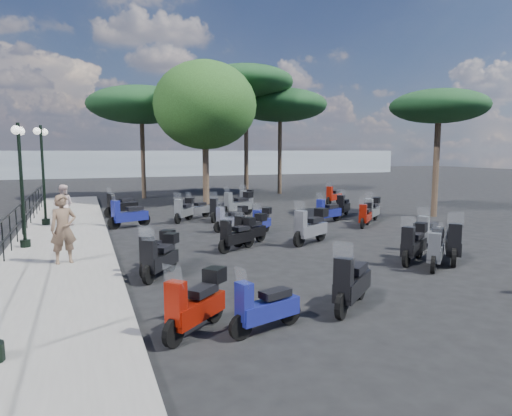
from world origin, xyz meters
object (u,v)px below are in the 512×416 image
object	(u,v)px
scooter_27	(372,210)
scooter_8	(311,227)
scooter_23	(246,201)
scooter_3	(237,235)
scooter_22	(328,212)
scooter_17	(238,204)
scooter_20	(436,250)
scooter_31	(250,230)
pine_1	(280,105)
scooter_11	(197,209)
lamp_post_1	(21,177)
scooter_9	(231,219)
scooter_26	(428,233)
scooter_7	(351,284)
broadleaf_tree	(205,105)
scooter_30	(157,253)
scooter_2	(161,258)
scooter_14	(453,244)
pine_3	(439,107)
scooter_16	(217,211)
scooter_29	(333,196)
scooter_21	(365,215)
woman	(63,229)
scooter_13	(414,244)
scooter_10	(184,210)
scooter_4	(128,215)
pedestrian_far	(63,205)
scooter_15	(262,222)
pine_2	(141,105)
scooter_5	(121,206)
scooter_1	(196,305)
scooter_6	(265,308)
pine_0	(246,82)

from	to	relation	value
scooter_27	scooter_8	bearing A→B (deg)	84.45
scooter_23	scooter_3	bearing A→B (deg)	104.51
scooter_22	scooter_27	distance (m)	1.99
scooter_17	scooter_20	xyz separation A→B (m)	(1.77, -10.96, -0.06)
scooter_3	scooter_31	world-z (taller)	same
pine_1	scooter_11	bearing A→B (deg)	-130.83
lamp_post_1	scooter_9	xyz separation A→B (m)	(6.93, 1.17, -1.81)
scooter_26	scooter_27	xyz separation A→B (m)	(1.51, 5.13, 0.03)
lamp_post_1	scooter_7	xyz separation A→B (m)	(6.47, -7.85, -1.78)
broadleaf_tree	scooter_9	bearing A→B (deg)	-98.55
scooter_3	scooter_30	bearing A→B (deg)	92.09
scooter_23	scooter_2	bearing A→B (deg)	96.62
scooter_14	pine_3	world-z (taller)	pine_3
scooter_16	scooter_29	size ratio (longest dim) A/B	0.99
scooter_21	scooter_17	bearing A→B (deg)	-6.90
woman	scooter_27	bearing A→B (deg)	4.78
scooter_22	scooter_13	bearing A→B (deg)	148.31
scooter_3	scooter_17	bearing A→B (deg)	-49.29
scooter_3	pine_3	bearing A→B (deg)	-102.12
scooter_8	scooter_21	world-z (taller)	scooter_8
scooter_2	broadleaf_tree	world-z (taller)	broadleaf_tree
scooter_27	scooter_20	bearing A→B (deg)	116.39
lamp_post_1	scooter_7	distance (m)	10.33
scooter_10	scooter_30	bearing A→B (deg)	111.13
scooter_9	scooter_30	bearing A→B (deg)	126.48
scooter_8	scooter_4	bearing A→B (deg)	14.48
scooter_31	pine_1	size ratio (longest dim) A/B	0.20
broadleaf_tree	scooter_22	bearing A→B (deg)	-69.48
pedestrian_far	scooter_15	xyz separation A→B (m)	(6.86, -3.67, -0.50)
woman	scooter_11	xyz separation A→B (m)	(5.27, 7.37, -0.62)
scooter_16	scooter_31	distance (m)	5.16
pine_2	scooter_23	bearing A→B (deg)	-63.10
scooter_2	scooter_13	world-z (taller)	scooter_13
scooter_4	scooter_9	bearing A→B (deg)	-142.06
scooter_5	scooter_22	xyz separation A→B (m)	(8.06, -5.03, -0.04)
scooter_4	pedestrian_far	bearing A→B (deg)	55.65
scooter_2	scooter_15	distance (m)	6.33
scooter_20	scooter_22	size ratio (longest dim) A/B	0.81
scooter_11	scooter_16	distance (m)	1.24
pedestrian_far	scooter_1	world-z (taller)	pedestrian_far
scooter_6	scooter_8	size ratio (longest dim) A/B	0.88
scooter_29	scooter_15	bearing A→B (deg)	102.29
scooter_22	pine_3	distance (m)	7.18
scooter_8	scooter_22	world-z (taller)	scooter_8
scooter_7	scooter_31	world-z (taller)	scooter_7
pine_0	lamp_post_1	bearing A→B (deg)	-131.69
scooter_15	scooter_26	distance (m)	5.74
scooter_22	scooter_29	distance (m)	6.83
scooter_21	scooter_20	bearing A→B (deg)	116.50
scooter_15	scooter_20	distance (m)	6.64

